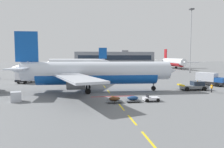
{
  "coord_description": "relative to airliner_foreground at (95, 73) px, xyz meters",
  "views": [
    {
      "loc": [
        11.98,
        -16.5,
        7.41
      ],
      "look_at": [
        19.87,
        34.72,
        3.03
      ],
      "focal_mm": 34.63,
      "sensor_mm": 36.0,
      "label": 1
    }
  ],
  "objects": [
    {
      "name": "apron_paint_markings",
      "position": [
        2.79,
        9.56,
        -3.95
      ],
      "size": [
        8.0,
        94.62,
        0.01
      ],
      "color": "yellow",
      "rests_on": "ground"
    },
    {
      "name": "baggage_train",
      "position": [
        5.3,
        -11.07,
        -3.42
      ],
      "size": [
        8.64,
        1.78,
        1.14
      ],
      "color": "silver",
      "rests_on": "ground"
    },
    {
      "name": "terminal_satellite",
      "position": [
        26.9,
        143.86,
        1.44
      ],
      "size": [
        66.95,
        24.05,
        12.34
      ],
      "color": "gray",
      "rests_on": "ground"
    },
    {
      "name": "ground_power_truck",
      "position": [
        -17.26,
        17.57,
        -2.3
      ],
      "size": [
        5.84,
        7.17,
        3.14
      ],
      "color": "black",
      "rests_on": "ground"
    },
    {
      "name": "uld_cargo_container",
      "position": [
        -13.37,
        -7.9,
        -3.15
      ],
      "size": [
        1.97,
        1.94,
        1.6
      ],
      "color": "#B7BCC6",
      "rests_on": "ground"
    },
    {
      "name": "airliner_foreground",
      "position": [
        0.0,
        0.0,
        0.0
      ],
      "size": [
        34.78,
        34.59,
        12.2
      ],
      "color": "silver",
      "rests_on": "ground"
    },
    {
      "name": "ground",
      "position": [
        24.79,
        12.16,
        -3.95
      ],
      "size": [
        400.0,
        400.0,
        0.0
      ],
      "primitive_type": "plane",
      "color": "slate"
    },
    {
      "name": "fuel_service_truck",
      "position": [
        29.16,
        5.14,
        -2.3
      ],
      "size": [
        5.59,
        7.26,
        3.14
      ],
      "color": "black",
      "rests_on": "ground"
    },
    {
      "name": "pushback_tug",
      "position": [
        21.39,
        -1.03,
        -3.05
      ],
      "size": [
        6.12,
        3.41,
        2.08
      ],
      "color": "slate",
      "rests_on": "ground"
    },
    {
      "name": "airliner_mid_left",
      "position": [
        -3.44,
        69.0,
        -0.21
      ],
      "size": [
        32.97,
        32.52,
        11.56
      ],
      "color": "silver",
      "rests_on": "ground"
    },
    {
      "name": "airliner_far_center",
      "position": [
        50.79,
        74.0,
        -0.19
      ],
      "size": [
        32.92,
        33.12,
        11.62
      ],
      "color": "white",
      "rests_on": "ground"
    },
    {
      "name": "ground_crew_worker",
      "position": [
        23.23,
        -4.76,
        -2.93
      ],
      "size": [
        0.33,
        0.69,
        1.77
      ],
      "color": "#232328",
      "rests_on": "ground"
    },
    {
      "name": "apron_light_mast_far",
      "position": [
        45.27,
        44.48,
        13.08
      ],
      "size": [
        1.8,
        1.8,
        27.75
      ],
      "color": "slate",
      "rests_on": "ground"
    }
  ]
}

